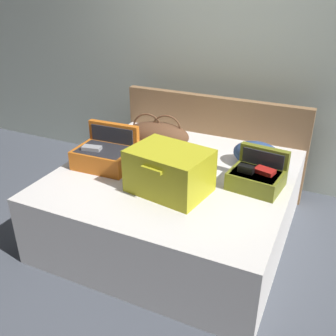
{
  "coord_description": "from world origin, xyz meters",
  "views": [
    {
      "loc": [
        1.11,
        -2.1,
        1.99
      ],
      "look_at": [
        0.0,
        0.27,
        0.67
      ],
      "focal_mm": 40.86,
      "sensor_mm": 36.0,
      "label": 1
    }
  ],
  "objects_px": {
    "duffel_bag": "(157,135)",
    "pillow_near_headboard": "(257,154)",
    "bed": "(175,202)",
    "hard_case_medium": "(106,154)",
    "hard_case_small": "(257,176)",
    "hard_case_large": "(169,171)"
  },
  "relations": [
    {
      "from": "bed",
      "to": "hard_case_large",
      "type": "height_order",
      "value": "hard_case_large"
    },
    {
      "from": "duffel_bag",
      "to": "hard_case_large",
      "type": "bearing_deg",
      "value": -56.8
    },
    {
      "from": "hard_case_medium",
      "to": "duffel_bag",
      "type": "xyz_separation_m",
      "value": [
        0.23,
        0.5,
        0.03
      ]
    },
    {
      "from": "hard_case_medium",
      "to": "pillow_near_headboard",
      "type": "distance_m",
      "value": 1.25
    },
    {
      "from": "pillow_near_headboard",
      "to": "hard_case_medium",
      "type": "bearing_deg",
      "value": -155.22
    },
    {
      "from": "hard_case_small",
      "to": "duffel_bag",
      "type": "relative_size",
      "value": 0.64
    },
    {
      "from": "hard_case_large",
      "to": "pillow_near_headboard",
      "type": "bearing_deg",
      "value": 64.11
    },
    {
      "from": "pillow_near_headboard",
      "to": "duffel_bag",
      "type": "bearing_deg",
      "value": -178.36
    },
    {
      "from": "duffel_bag",
      "to": "pillow_near_headboard",
      "type": "relative_size",
      "value": 1.57
    },
    {
      "from": "hard_case_large",
      "to": "hard_case_small",
      "type": "xyz_separation_m",
      "value": [
        0.57,
        0.33,
        -0.07
      ]
    },
    {
      "from": "hard_case_medium",
      "to": "bed",
      "type": "bearing_deg",
      "value": 9.92
    },
    {
      "from": "hard_case_medium",
      "to": "hard_case_small",
      "type": "bearing_deg",
      "value": 5.71
    },
    {
      "from": "duffel_bag",
      "to": "pillow_near_headboard",
      "type": "xyz_separation_m",
      "value": [
        0.91,
        0.03,
        -0.03
      ]
    },
    {
      "from": "bed",
      "to": "hard_case_large",
      "type": "relative_size",
      "value": 2.97
    },
    {
      "from": "hard_case_large",
      "to": "duffel_bag",
      "type": "xyz_separation_m",
      "value": [
        -0.43,
        0.66,
        -0.04
      ]
    },
    {
      "from": "pillow_near_headboard",
      "to": "bed",
      "type": "bearing_deg",
      "value": -144.5
    },
    {
      "from": "duffel_bag",
      "to": "bed",
      "type": "bearing_deg",
      "value": -47.0
    },
    {
      "from": "bed",
      "to": "duffel_bag",
      "type": "bearing_deg",
      "value": 133.0
    },
    {
      "from": "hard_case_small",
      "to": "hard_case_medium",
      "type": "bearing_deg",
      "value": -165.35
    },
    {
      "from": "hard_case_large",
      "to": "pillow_near_headboard",
      "type": "relative_size",
      "value": 1.52
    },
    {
      "from": "hard_case_large",
      "to": "duffel_bag",
      "type": "relative_size",
      "value": 0.97
    },
    {
      "from": "hard_case_medium",
      "to": "pillow_near_headboard",
      "type": "height_order",
      "value": "hard_case_medium"
    }
  ]
}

